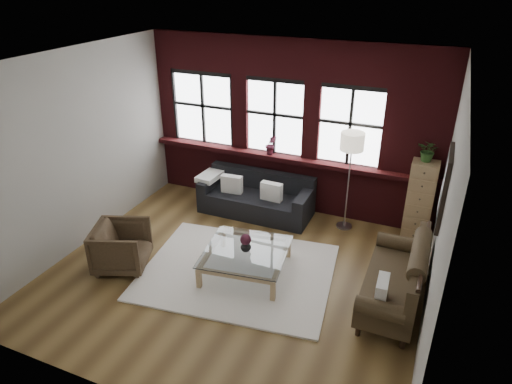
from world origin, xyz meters
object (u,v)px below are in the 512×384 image
at_px(coffee_table, 246,262).
at_px(drawer_chest, 420,200).
at_px(armchair, 122,247).
at_px(vase, 246,246).
at_px(dark_sofa, 256,195).
at_px(floor_lamp, 349,178).
at_px(vintage_settee, 393,274).

height_order(coffee_table, drawer_chest, drawer_chest).
relative_size(armchair, coffee_table, 0.65).
bearing_deg(vase, drawer_chest, 43.41).
bearing_deg(armchair, vase, -92.85).
bearing_deg(dark_sofa, floor_lamp, 4.95).
height_order(armchair, vase, armchair).
distance_m(dark_sofa, vintage_settee, 3.22).
relative_size(vase, drawer_chest, 0.12).
bearing_deg(armchair, vintage_settee, -100.42).
height_order(armchair, drawer_chest, drawer_chest).
xyz_separation_m(armchair, floor_lamp, (2.93, 2.56, 0.61)).
bearing_deg(armchair, drawer_chest, -77.11).
height_order(dark_sofa, floor_lamp, floor_lamp).
bearing_deg(drawer_chest, vintage_settee, -93.82).
bearing_deg(coffee_table, drawer_chest, 43.41).
xyz_separation_m(vintage_settee, vase, (-2.15, -0.14, -0.01)).
height_order(drawer_chest, floor_lamp, floor_lamp).
bearing_deg(dark_sofa, drawer_chest, 6.83).
bearing_deg(floor_lamp, vintage_settee, -59.68).
height_order(vintage_settee, vase, vintage_settee).
relative_size(vase, floor_lamp, 0.09).
distance_m(dark_sofa, armchair, 2.72).
xyz_separation_m(vintage_settee, armchair, (-3.99, -0.74, -0.13)).
distance_m(armchair, coffee_table, 1.95).
height_order(vase, drawer_chest, drawer_chest).
bearing_deg(drawer_chest, vase, -136.59).
bearing_deg(armchair, dark_sofa, -48.10).
relative_size(dark_sofa, floor_lamp, 1.08).
bearing_deg(floor_lamp, drawer_chest, 9.45).
bearing_deg(floor_lamp, vase, -118.91).
bearing_deg(vintage_settee, coffee_table, -176.35).
xyz_separation_m(coffee_table, drawer_chest, (2.28, 2.16, 0.51)).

